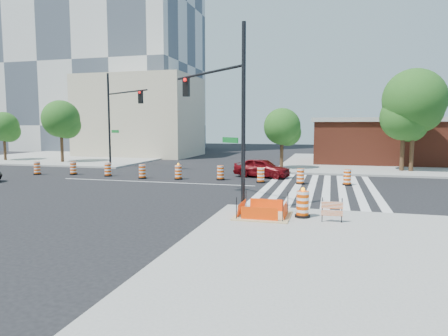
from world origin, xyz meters
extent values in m
plane|color=black|center=(0.00, 0.00, 0.00)|extent=(120.00, 120.00, 0.00)
cube|color=gray|center=(18.00, 18.00, 0.07)|extent=(22.00, 22.00, 0.15)
cube|color=gray|center=(-18.00, 18.00, 0.07)|extent=(22.00, 22.00, 0.15)
cube|color=silver|center=(7.80, 0.00, 0.01)|extent=(0.45, 13.50, 0.01)
cube|color=silver|center=(8.70, 0.00, 0.01)|extent=(0.45, 13.50, 0.01)
cube|color=silver|center=(9.60, 0.00, 0.01)|extent=(0.45, 13.50, 0.01)
cube|color=silver|center=(10.50, 0.00, 0.01)|extent=(0.45, 13.50, 0.01)
cube|color=silver|center=(11.40, 0.00, 0.01)|extent=(0.45, 13.50, 0.01)
cube|color=silver|center=(12.30, 0.00, 0.01)|extent=(0.45, 13.50, 0.01)
cube|color=silver|center=(13.20, 0.00, 0.01)|extent=(0.45, 13.50, 0.01)
cube|color=silver|center=(14.10, 0.00, 0.01)|extent=(0.45, 13.50, 0.01)
cube|color=silver|center=(0.00, 0.00, 0.01)|extent=(14.00, 0.12, 0.01)
cube|color=tan|center=(9.00, -9.00, 0.17)|extent=(2.20, 2.20, 0.05)
cube|color=#FF3E05|center=(9.00, -9.90, 0.43)|extent=(1.44, 0.02, 0.55)
cube|color=#FF3E05|center=(9.00, -8.10, 0.43)|extent=(1.44, 0.02, 0.55)
cube|color=#FF3E05|center=(8.10, -9.00, 0.43)|extent=(0.02, 1.44, 0.55)
cube|color=#FF3E05|center=(9.90, -9.00, 0.43)|extent=(0.02, 1.44, 0.55)
cylinder|color=black|center=(8.10, -9.90, 0.60)|extent=(0.04, 0.04, 0.90)
cylinder|color=black|center=(9.90, -9.90, 0.60)|extent=(0.04, 0.04, 0.90)
cylinder|color=black|center=(8.10, -8.10, 0.60)|extent=(0.04, 0.04, 0.90)
cylinder|color=black|center=(9.90, -8.10, 0.60)|extent=(0.04, 0.04, 0.90)
cube|color=beige|center=(-24.00, 34.00, 22.50)|extent=(28.00, 18.00, 45.00)
cube|color=maroon|center=(18.00, 18.00, 2.10)|extent=(16.00, 8.00, 4.20)
cube|color=gray|center=(18.00, 18.00, 4.40)|extent=(16.50, 8.50, 0.40)
cube|color=#BDB290|center=(-12.00, 22.00, 5.00)|extent=(14.00, 10.00, 10.00)
imported|color=#58070C|center=(6.69, 4.41, 0.72)|extent=(4.47, 2.54, 1.43)
cylinder|color=black|center=(7.91, -7.83, 4.17)|extent=(0.18, 0.18, 8.04)
cylinder|color=black|center=(5.63, -5.85, 6.38)|extent=(4.63, 4.05, 0.12)
cube|color=black|center=(4.04, -4.47, 5.88)|extent=(0.32, 0.28, 1.01)
sphere|color=#FF0C0C|center=(4.04, -4.65, 6.23)|extent=(0.18, 0.18, 0.18)
cube|color=#0C591E|center=(7.15, -7.17, 3.17)|extent=(0.94, 0.82, 0.25)
cylinder|color=black|center=(-8.29, 8.26, 4.38)|extent=(0.19, 0.19, 8.46)
cylinder|color=black|center=(-5.57, 6.64, 6.71)|extent=(5.52, 3.36, 0.13)
cube|color=black|center=(-3.66, 5.51, 6.18)|extent=(0.34, 0.30, 1.06)
sphere|color=#FF0C0C|center=(-3.66, 5.33, 6.55)|extent=(0.19, 0.19, 0.19)
cube|color=#0C591E|center=(-7.38, 7.72, 3.32)|extent=(1.11, 0.69, 0.26)
cylinder|color=black|center=(10.56, -8.77, 0.20)|extent=(0.62, 0.62, 0.10)
cylinder|color=#E64804|center=(10.56, -8.77, 0.72)|extent=(0.49, 0.49, 0.98)
sphere|color=#FF990C|center=(10.56, -8.77, 1.28)|extent=(0.16, 0.16, 0.16)
cube|color=#E64804|center=(11.70, -9.34, 0.81)|extent=(0.81, 0.07, 0.26)
cube|color=#E64804|center=(11.70, -9.34, 0.51)|extent=(0.81, 0.07, 0.21)
cylinder|color=black|center=(11.34, -9.35, 0.62)|extent=(0.04, 0.04, 0.95)
cylinder|color=black|center=(12.06, -9.33, 0.62)|extent=(0.04, 0.04, 0.95)
cylinder|color=#382314|center=(-22.30, 10.47, 1.67)|extent=(0.28, 0.28, 3.34)
sphere|color=#194A15|center=(-22.30, 10.47, 3.75)|extent=(3.13, 3.13, 3.13)
sphere|color=#194A15|center=(-21.86, 10.73, 3.23)|extent=(2.29, 2.29, 2.29)
sphere|color=#194A15|center=(-22.66, 10.29, 3.44)|extent=(2.08, 2.08, 2.08)
cylinder|color=#382314|center=(-15.03, 10.30, 2.01)|extent=(0.31, 0.31, 4.03)
sphere|color=#194A15|center=(-15.03, 10.30, 4.53)|extent=(3.78, 3.78, 3.78)
sphere|color=#194A15|center=(-14.54, 10.59, 3.90)|extent=(2.77, 2.77, 2.77)
sphere|color=#194A15|center=(-15.41, 10.11, 4.15)|extent=(2.52, 2.52, 2.52)
cylinder|color=#382314|center=(7.50, 9.64, 1.68)|extent=(0.30, 0.30, 3.35)
sphere|color=#194A15|center=(7.50, 9.64, 3.77)|extent=(3.14, 3.14, 3.14)
sphere|color=#194A15|center=(7.96, 9.92, 3.25)|extent=(2.30, 2.30, 2.30)
sphere|color=#194A15|center=(7.13, 9.46, 3.46)|extent=(2.09, 2.09, 2.09)
cylinder|color=#382314|center=(17.94, 10.38, 2.63)|extent=(0.33, 0.33, 5.26)
sphere|color=#194A15|center=(17.94, 10.38, 5.92)|extent=(4.93, 4.93, 4.93)
sphere|color=#194A15|center=(18.46, 10.69, 5.10)|extent=(3.62, 3.62, 3.62)
sphere|color=#194A15|center=(17.53, 10.18, 5.43)|extent=(3.29, 3.29, 3.29)
cylinder|color=#382314|center=(17.25, 10.50, 2.01)|extent=(0.35, 0.35, 4.01)
sphere|color=#194A15|center=(17.25, 10.50, 4.51)|extent=(3.76, 3.76, 3.76)
sphere|color=#194A15|center=(17.79, 10.82, 3.89)|extent=(2.76, 2.76, 2.76)
sphere|color=#194A15|center=(16.82, 10.28, 4.14)|extent=(2.51, 2.51, 2.51)
cylinder|color=black|center=(-10.66, 1.44, 0.05)|extent=(0.60, 0.60, 0.10)
cylinder|color=#E64804|center=(-10.66, 1.44, 0.55)|extent=(0.48, 0.48, 0.95)
cylinder|color=black|center=(-7.90, 2.16, 0.05)|extent=(0.60, 0.60, 0.10)
cylinder|color=#E64804|center=(-7.90, 2.16, 0.55)|extent=(0.48, 0.48, 0.95)
cylinder|color=black|center=(-4.75, 1.98, 0.05)|extent=(0.60, 0.60, 0.10)
cylinder|color=#E64804|center=(-4.75, 1.98, 0.55)|extent=(0.48, 0.48, 0.95)
cylinder|color=black|center=(-1.61, 1.45, 0.05)|extent=(0.60, 0.60, 0.10)
cylinder|color=#E64804|center=(-1.61, 1.45, 0.55)|extent=(0.48, 0.48, 0.95)
cylinder|color=black|center=(1.11, 1.66, 0.05)|extent=(0.60, 0.60, 0.10)
cylinder|color=#E64804|center=(1.11, 1.66, 0.55)|extent=(0.48, 0.48, 0.95)
sphere|color=#FF990C|center=(1.11, 1.66, 1.10)|extent=(0.16, 0.16, 0.16)
cylinder|color=black|center=(4.09, 2.19, 0.05)|extent=(0.60, 0.60, 0.10)
cylinder|color=#E64804|center=(4.09, 2.19, 0.55)|extent=(0.48, 0.48, 0.95)
cylinder|color=black|center=(7.08, 1.56, 0.05)|extent=(0.60, 0.60, 0.10)
cylinder|color=#E64804|center=(7.08, 1.56, 0.55)|extent=(0.48, 0.48, 0.95)
cylinder|color=black|center=(9.71, 1.57, 0.05)|extent=(0.60, 0.60, 0.10)
cylinder|color=#E64804|center=(9.71, 1.57, 0.55)|extent=(0.48, 0.48, 0.95)
cylinder|color=black|center=(12.66, 1.85, 0.05)|extent=(0.60, 0.60, 0.10)
cylinder|color=#E64804|center=(12.66, 1.85, 0.55)|extent=(0.48, 0.48, 0.95)
camera|label=1|loc=(11.60, -24.80, 3.80)|focal=32.00mm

